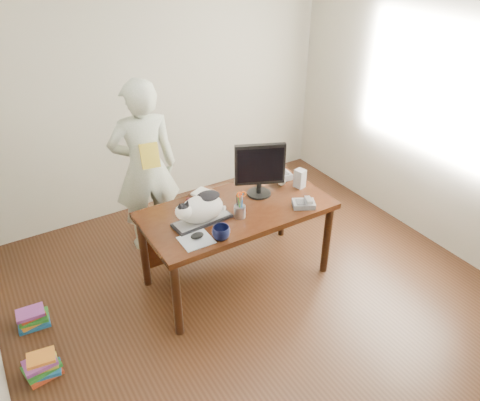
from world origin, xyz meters
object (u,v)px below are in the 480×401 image
object	(u,v)px
desk	(232,218)
monitor	(260,167)
phone	(304,203)
person	(145,168)
book_pile_a	(43,366)
book_pile_b	(33,318)
cat	(200,208)
book_stack	(202,196)
keyboard	(202,220)
calculator	(280,174)
baseball	(282,182)
coffee_mug	(221,233)
speaker	(300,178)
mouse	(197,236)
pen_cup	(240,210)

from	to	relation	value
desk	monitor	world-z (taller)	monitor
phone	person	bearing A→B (deg)	157.60
book_pile_a	book_pile_b	bearing A→B (deg)	86.87
cat	phone	distance (m)	0.90
book_stack	keyboard	bearing A→B (deg)	-135.79
book_pile_a	book_pile_b	world-z (taller)	book_pile_a
desk	calculator	xyz separation A→B (m)	(0.63, 0.18, 0.18)
baseball	person	size ratio (longest dim) A/B	0.04
cat	book_pile_b	size ratio (longest dim) A/B	1.82
desk	cat	distance (m)	0.47
book_pile_a	coffee_mug	bearing A→B (deg)	-4.54
speaker	calculator	world-z (taller)	speaker
speaker	person	size ratio (longest dim) A/B	0.10
mouse	phone	xyz separation A→B (m)	(0.98, -0.06, 0.00)
phone	book_stack	xyz separation A→B (m)	(-0.68, 0.54, 0.01)
cat	book_pile_a	size ratio (longest dim) A/B	1.74
keyboard	coffee_mug	size ratio (longest dim) A/B	3.58
book_stack	person	world-z (taller)	person
monitor	calculator	bearing A→B (deg)	50.38
keyboard	phone	distance (m)	0.88
mouse	calculator	distance (m)	1.20
monitor	speaker	size ratio (longest dim) A/B	2.84
mouse	book_pile_b	xyz separation A→B (m)	(-1.24, 0.56, -0.70)
keyboard	monitor	world-z (taller)	monitor
calculator	person	xyz separation A→B (m)	(-1.08, 0.64, 0.07)
keyboard	mouse	world-z (taller)	mouse
pen_cup	calculator	bearing A→B (deg)	29.65
coffee_mug	speaker	xyz separation A→B (m)	(1.00, 0.33, 0.03)
cat	coffee_mug	size ratio (longest dim) A/B	3.42
keyboard	calculator	distance (m)	1.01
book_stack	person	xyz separation A→B (m)	(-0.27, 0.62, 0.06)
cat	coffee_mug	xyz separation A→B (m)	(0.03, -0.28, -0.08)
keyboard	person	world-z (taller)	person
pen_cup	person	xyz separation A→B (m)	(-0.41, 1.03, 0.04)
phone	speaker	bearing A→B (deg)	87.59
mouse	person	world-z (taller)	person
book_stack	speaker	bearing A→B (deg)	-34.74
calculator	book_pile_a	bearing A→B (deg)	-162.97
desk	book_stack	world-z (taller)	book_stack
pen_cup	mouse	bearing A→B (deg)	-169.02
person	speaker	bearing A→B (deg)	150.65
book_pile_b	mouse	bearing A→B (deg)	-24.42
speaker	baseball	distance (m)	0.17
mouse	baseball	bearing A→B (deg)	18.36
keyboard	book_pile_a	distance (m)	1.57
cat	coffee_mug	distance (m)	0.29
desk	calculator	size ratio (longest dim) A/B	7.15
person	pen_cup	bearing A→B (deg)	120.37
pen_cup	speaker	bearing A→B (deg)	11.33
cat	keyboard	bearing A→B (deg)	8.36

